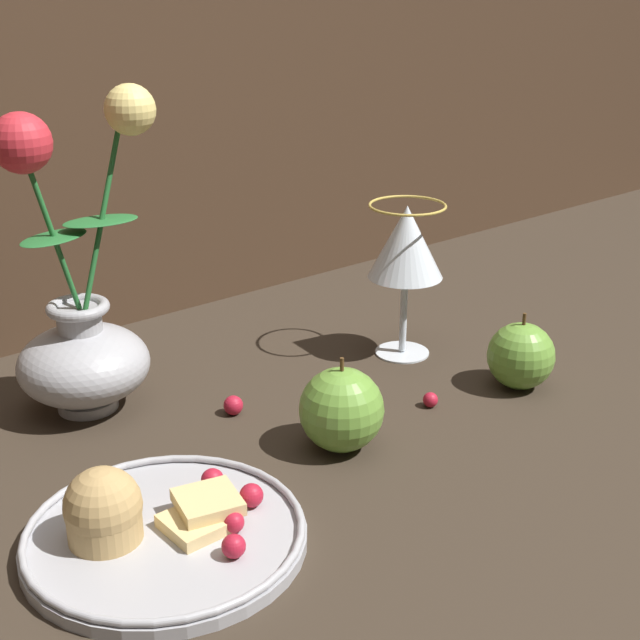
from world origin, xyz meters
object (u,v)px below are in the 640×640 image
Objects in this scene: wine_glass at (406,247)px; apple_near_glass at (521,356)px; plate_with_pastries at (152,527)px; vase at (81,326)px; apple_beside_vase at (345,408)px.

apple_near_glass is at bearing -75.96° from wine_glass.
plate_with_pastries is at bearing -160.66° from wine_glass.
plate_with_pastries is at bearing -104.58° from vase.
vase is 0.26m from apple_beside_vase.
apple_beside_vase is at bearing 174.65° from apple_near_glass.
apple_beside_vase is at bearing 5.88° from plate_with_pastries.
vase reaches higher than wine_glass.
apple_near_glass is (0.03, -0.14, -0.09)m from wine_glass.
wine_glass is 1.94× the size of apple_beside_vase.
vase is 0.25m from plate_with_pastries.
apple_beside_vase reaches higher than plate_with_pastries.
apple_beside_vase is at bearing -147.82° from wine_glass.
wine_glass is (0.39, 0.14, 0.11)m from plate_with_pastries.
plate_with_pastries is 0.21m from apple_beside_vase.
vase is at bearing 147.20° from apple_near_glass.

